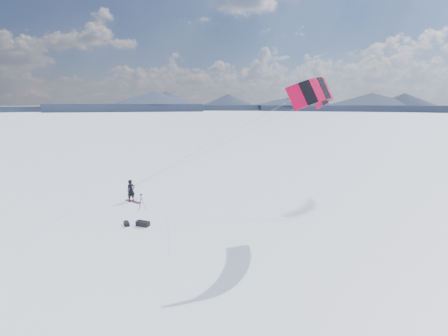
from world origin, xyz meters
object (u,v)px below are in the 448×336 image
Objects in this scene: snowboard at (133,201)px; tripod at (141,200)px; snowkiter at (132,201)px; gear_bag_b at (127,224)px; gear_bag_a at (143,224)px.

snowboard is 2.55m from tripod.
snowkiter is 1.08× the size of snowboard.
snowkiter is 5.30m from gear_bag_b.
snowboard is (0.16, 0.01, 0.02)m from snowkiter.
gear_bag_a is at bearing 58.96° from gear_bag_b.
snowkiter is 0.16m from snowboard.
gear_bag_b is (1.41, -2.65, -0.68)m from tripod.
tripod is at bearing -24.00° from snowboard.
snowkiter is at bearing 166.59° from gear_bag_b.
gear_bag_a is at bearing -81.65° from tripod.
snowboard is 2.44× the size of gear_bag_b.
tripod reaches higher than gear_bag_b.
gear_bag_a reaches higher than snowboard.
gear_bag_b is at bearing -116.73° from snowkiter.
snowkiter is 2.62× the size of gear_bag_b.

